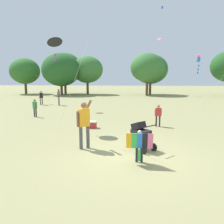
{
  "coord_description": "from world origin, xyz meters",
  "views": [
    {
      "loc": [
        -0.03,
        -7.03,
        2.59
      ],
      "look_at": [
        -0.71,
        0.99,
        1.3
      ],
      "focal_mm": 35.1,
      "sensor_mm": 36.0,
      "label": 1
    }
  ],
  "objects_px": {
    "stroller": "(141,133)",
    "person_sitting_far": "(59,96)",
    "person_red_shirt": "(35,107)",
    "kite_orange_delta": "(199,59)",
    "person_adult_flyer": "(84,121)",
    "cooler_box": "(92,125)",
    "child_with_butterfly_kite": "(139,143)",
    "kite_adult_black": "(55,43)",
    "person_couple_left": "(41,97)",
    "person_kid_running": "(158,114)"
  },
  "relations": [
    {
      "from": "person_sitting_far",
      "to": "person_adult_flyer",
      "type": "bearing_deg",
      "value": -67.67
    },
    {
      "from": "kite_orange_delta",
      "to": "person_kid_running",
      "type": "bearing_deg",
      "value": -131.04
    },
    {
      "from": "kite_adult_black",
      "to": "person_couple_left",
      "type": "distance_m",
      "value": 10.98
    },
    {
      "from": "kite_adult_black",
      "to": "person_sitting_far",
      "type": "height_order",
      "value": "kite_adult_black"
    },
    {
      "from": "stroller",
      "to": "kite_orange_delta",
      "type": "relative_size",
      "value": 0.26
    },
    {
      "from": "stroller",
      "to": "cooler_box",
      "type": "bearing_deg",
      "value": 126.05
    },
    {
      "from": "person_adult_flyer",
      "to": "person_sitting_far",
      "type": "relative_size",
      "value": 1.19
    },
    {
      "from": "person_red_shirt",
      "to": "kite_orange_delta",
      "type": "bearing_deg",
      "value": 6.55
    },
    {
      "from": "person_adult_flyer",
      "to": "person_red_shirt",
      "type": "xyz_separation_m",
      "value": [
        -4.53,
        6.0,
        -0.34
      ]
    },
    {
      "from": "stroller",
      "to": "person_red_shirt",
      "type": "bearing_deg",
      "value": 137.8
    },
    {
      "from": "person_couple_left",
      "to": "person_red_shirt",
      "type": "bearing_deg",
      "value": -70.79
    },
    {
      "from": "child_with_butterfly_kite",
      "to": "kite_adult_black",
      "type": "bearing_deg",
      "value": 133.52
    },
    {
      "from": "person_red_shirt",
      "to": "cooler_box",
      "type": "xyz_separation_m",
      "value": [
        4.23,
        -2.75,
        -0.52
      ]
    },
    {
      "from": "kite_orange_delta",
      "to": "person_sitting_far",
      "type": "distance_m",
      "value": 12.25
    },
    {
      "from": "person_couple_left",
      "to": "cooler_box",
      "type": "distance_m",
      "value": 11.05
    },
    {
      "from": "child_with_butterfly_kite",
      "to": "person_sitting_far",
      "type": "bearing_deg",
      "value": 117.53
    },
    {
      "from": "person_adult_flyer",
      "to": "person_red_shirt",
      "type": "height_order",
      "value": "person_adult_flyer"
    },
    {
      "from": "stroller",
      "to": "person_red_shirt",
      "type": "height_order",
      "value": "person_red_shirt"
    },
    {
      "from": "person_adult_flyer",
      "to": "cooler_box",
      "type": "bearing_deg",
      "value": 95.26
    },
    {
      "from": "person_couple_left",
      "to": "child_with_butterfly_kite",
      "type": "bearing_deg",
      "value": -57.2
    },
    {
      "from": "person_couple_left",
      "to": "person_kid_running",
      "type": "relative_size",
      "value": 1.14
    },
    {
      "from": "person_red_shirt",
      "to": "person_kid_running",
      "type": "xyz_separation_m",
      "value": [
        7.65,
        -2.1,
        -0.01
      ]
    },
    {
      "from": "kite_adult_black",
      "to": "cooler_box",
      "type": "xyz_separation_m",
      "value": [
        1.67,
        0.32,
        -4.03
      ]
    },
    {
      "from": "stroller",
      "to": "person_couple_left",
      "type": "relative_size",
      "value": 0.78
    },
    {
      "from": "kite_adult_black",
      "to": "person_kid_running",
      "type": "xyz_separation_m",
      "value": [
        5.09,
        0.97,
        -3.52
      ]
    },
    {
      "from": "child_with_butterfly_kite",
      "to": "person_adult_flyer",
      "type": "xyz_separation_m",
      "value": [
        -1.94,
        1.18,
        0.41
      ]
    },
    {
      "from": "person_red_shirt",
      "to": "person_adult_flyer",
      "type": "bearing_deg",
      "value": -52.95
    },
    {
      "from": "child_with_butterfly_kite",
      "to": "person_adult_flyer",
      "type": "bearing_deg",
      "value": 148.66
    },
    {
      "from": "person_kid_running",
      "to": "kite_orange_delta",
      "type": "bearing_deg",
      "value": 48.96
    },
    {
      "from": "kite_orange_delta",
      "to": "stroller",
      "type": "bearing_deg",
      "value": -118.97
    },
    {
      "from": "person_adult_flyer",
      "to": "person_kid_running",
      "type": "relative_size",
      "value": 1.54
    },
    {
      "from": "kite_adult_black",
      "to": "child_with_butterfly_kite",
      "type": "bearing_deg",
      "value": -46.48
    },
    {
      "from": "stroller",
      "to": "kite_adult_black",
      "type": "relative_size",
      "value": 0.23
    },
    {
      "from": "person_sitting_far",
      "to": "cooler_box",
      "type": "relative_size",
      "value": 3.36
    },
    {
      "from": "stroller",
      "to": "person_sitting_far",
      "type": "relative_size",
      "value": 0.68
    },
    {
      "from": "child_with_butterfly_kite",
      "to": "person_couple_left",
      "type": "xyz_separation_m",
      "value": [
        -8.64,
        13.42,
        0.16
      ]
    },
    {
      "from": "person_red_shirt",
      "to": "person_sitting_far",
      "type": "relative_size",
      "value": 0.78
    },
    {
      "from": "person_adult_flyer",
      "to": "person_red_shirt",
      "type": "relative_size",
      "value": 1.53
    },
    {
      "from": "stroller",
      "to": "person_kid_running",
      "type": "height_order",
      "value": "person_kid_running"
    },
    {
      "from": "person_adult_flyer",
      "to": "cooler_box",
      "type": "height_order",
      "value": "person_adult_flyer"
    },
    {
      "from": "kite_adult_black",
      "to": "person_sitting_far",
      "type": "distance_m",
      "value": 10.09
    },
    {
      "from": "person_kid_running",
      "to": "child_with_butterfly_kite",
      "type": "bearing_deg",
      "value": -103.01
    },
    {
      "from": "person_sitting_far",
      "to": "person_couple_left",
      "type": "height_order",
      "value": "person_sitting_far"
    },
    {
      "from": "kite_adult_black",
      "to": "person_sitting_far",
      "type": "xyz_separation_m",
      "value": [
        -2.96,
        9.05,
        -3.32
      ]
    },
    {
      "from": "person_sitting_far",
      "to": "child_with_butterfly_kite",
      "type": "bearing_deg",
      "value": -62.47
    },
    {
      "from": "person_red_shirt",
      "to": "person_couple_left",
      "type": "distance_m",
      "value": 6.6
    },
    {
      "from": "cooler_box",
      "to": "kite_orange_delta",
      "type": "bearing_deg",
      "value": 32.17
    },
    {
      "from": "stroller",
      "to": "cooler_box",
      "type": "height_order",
      "value": "stroller"
    },
    {
      "from": "person_adult_flyer",
      "to": "cooler_box",
      "type": "xyz_separation_m",
      "value": [
        -0.3,
        3.25,
        -0.86
      ]
    },
    {
      "from": "kite_adult_black",
      "to": "person_adult_flyer",
      "type": "bearing_deg",
      "value": -56.15
    }
  ]
}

